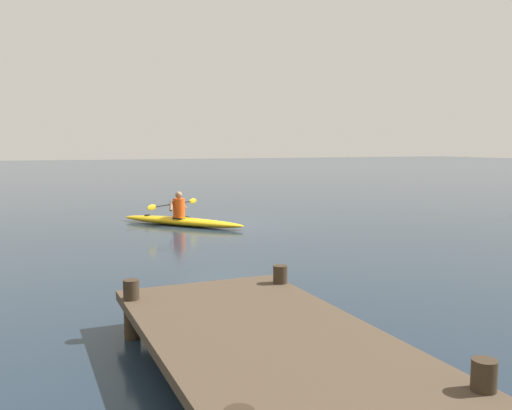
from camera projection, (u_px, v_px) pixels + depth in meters
ground_plane at (225, 225)px, 16.69m from camera, size 160.00×160.00×0.00m
kayak at (181, 221)px, 16.59m from camera, size 3.19×3.78×0.25m
kayaker at (178, 206)px, 16.59m from camera, size 1.96×1.57×0.79m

